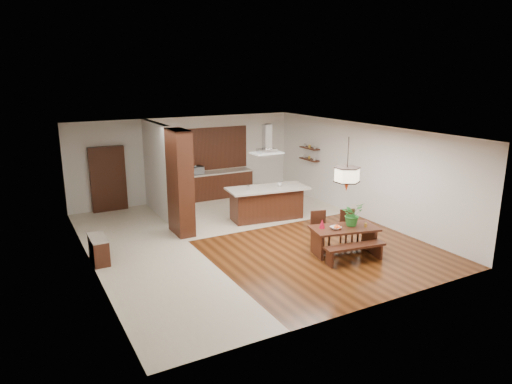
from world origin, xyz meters
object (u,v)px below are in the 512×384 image
range_hood (267,139)px  foliage_plant (352,214)px  dining_chair_left (321,230)px  dining_bench (355,254)px  pendant_lantern (348,164)px  dining_table (344,234)px  island_cup (279,184)px  microwave (196,170)px  kitchen_island (267,203)px  dining_chair_right (350,228)px  fruit_bowl (336,228)px  hallway_console (99,250)px

range_hood → foliage_plant: bearing=-80.6°
dining_chair_left → range_hood: size_ratio=1.04×
dining_bench → pendant_lantern: pendant_lantern is taller
foliage_plant → dining_table: bearing=-173.4°
island_cup → microwave: (-1.49, 3.06, 0.03)m
dining_table → kitchen_island: (-0.29, 3.30, 0.02)m
range_hood → dining_chair_right: bearing=-74.7°
fruit_bowl → microwave: (-1.10, 6.31, 0.38)m
island_cup → pendant_lantern: bearing=-92.0°
foliage_plant → range_hood: size_ratio=0.65×
fruit_bowl → island_cup: island_cup is taller
microwave → dining_bench: bearing=-85.7°
fruit_bowl → range_hood: range_hood is taller
kitchen_island → dining_chair_right: bearing=-67.5°
dining_bench → dining_chair_right: 1.18m
range_hood → microwave: (-1.08, 3.00, -1.38)m
pendant_lantern → kitchen_island: pendant_lantern is taller
pendant_lantern → microwave: 6.55m
dining_bench → foliage_plant: (0.38, 0.60, 0.75)m
dining_chair_right → island_cup: island_cup is taller
fruit_bowl → microwave: size_ratio=0.54×
dining_chair_left → dining_table: bearing=-50.4°
foliage_plant → island_cup: bearing=92.5°
dining_bench → range_hood: (-0.16, 3.87, 2.25)m
hallway_console → dining_chair_right: 6.23m
foliage_plant → kitchen_island: bearing=99.5°
foliage_plant → range_hood: bearing=99.4°
pendant_lantern → foliage_plant: size_ratio=2.25×
pendant_lantern → hallway_console: bearing=156.8°
dining_chair_right → dining_table: bearing=-126.7°
foliage_plant → pendant_lantern: bearing=-173.4°
hallway_console → microwave: (4.04, 3.98, 0.77)m
hallway_console → pendant_lantern: size_ratio=0.67×
kitchen_island → island_cup: (0.40, -0.06, 0.54)m
dining_chair_right → microwave: 6.23m
dining_table → pendant_lantern: pendant_lantern is taller
dining_chair_left → range_hood: bearing=103.6°
dining_bench → range_hood: 4.48m
dining_table → foliage_plant: foliage_plant is taller
dining_chair_right → foliage_plant: size_ratio=1.57×
fruit_bowl → range_hood: (-0.02, 3.31, 1.76)m
foliage_plant → fruit_bowl: size_ratio=2.26×
dining_chair_left → range_hood: (-0.01, 2.73, 2.00)m
pendant_lantern → foliage_plant: bearing=6.6°
dining_chair_left → kitchen_island: kitchen_island is taller
island_cup → fruit_bowl: bearing=-96.8°
microwave → hallway_console: bearing=-141.4°
dining_chair_right → island_cup: (-0.39, 2.85, 0.60)m
dining_chair_left → island_cup: (0.39, 2.67, 0.59)m
dining_table → range_hood: (-0.29, 3.30, 1.97)m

